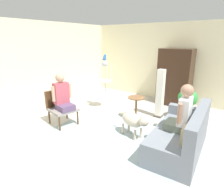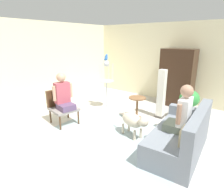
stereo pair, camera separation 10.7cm
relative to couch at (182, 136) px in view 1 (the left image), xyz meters
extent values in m
plane|color=beige|center=(-1.28, -0.27, -0.32)|extent=(7.76, 7.76, 0.00)
cube|color=beige|center=(-1.28, 3.02, 1.00)|extent=(6.90, 0.12, 2.63)
cube|color=beige|center=(-4.49, 0.03, 1.00)|extent=(0.12, 7.06, 2.63)
cube|color=#9EB2B7|center=(-1.30, -0.24, -0.31)|extent=(3.04, 2.10, 0.01)
cube|color=slate|center=(-0.06, -0.03, -0.09)|extent=(0.96, 1.80, 0.45)
cube|color=slate|center=(0.27, -0.01, 0.36)|extent=(0.30, 1.75, 0.45)
cube|color=slate|center=(-0.11, 0.75, 0.24)|extent=(0.85, 0.24, 0.22)
cube|color=#C6B284|center=(0.17, -0.45, 0.27)|extent=(0.12, 0.33, 0.28)
cylinder|color=#4C331E|center=(-2.47, -0.36, -0.13)|extent=(0.04, 0.04, 0.36)
cylinder|color=#4C331E|center=(-2.57, -0.86, -0.13)|extent=(0.04, 0.04, 0.36)
cylinder|color=#4C331E|center=(-3.01, -0.26, -0.13)|extent=(0.04, 0.04, 0.36)
cylinder|color=#4C331E|center=(-3.10, -0.75, -0.13)|extent=(0.04, 0.04, 0.36)
cube|color=gray|center=(-2.79, -0.56, 0.08)|extent=(0.75, 0.71, 0.06)
cube|color=#4C331E|center=(-3.07, -0.50, 0.32)|extent=(0.19, 0.61, 0.43)
cube|color=slate|center=(-0.13, -0.04, 0.20)|extent=(0.38, 0.42, 0.14)
cube|color=white|center=(0.01, -0.02, 0.52)|extent=(0.21, 0.41, 0.51)
sphere|color=#A57A60|center=(0.01, -0.02, 0.91)|extent=(0.23, 0.23, 0.23)
cylinder|color=#A57A60|center=(-0.01, -0.27, 0.55)|extent=(0.08, 0.08, 0.35)
cylinder|color=#A57A60|center=(-0.04, 0.21, 0.55)|extent=(0.08, 0.08, 0.35)
cube|color=#594365|center=(-2.65, -0.58, 0.18)|extent=(0.45, 0.43, 0.14)
cube|color=#B24C59|center=(-2.81, -0.55, 0.51)|extent=(0.25, 0.39, 0.51)
sphere|color=tan|center=(-2.81, -0.55, 0.89)|extent=(0.22, 0.22, 0.22)
cylinder|color=tan|center=(-2.73, -0.34, 0.53)|extent=(0.08, 0.08, 0.36)
cylinder|color=tan|center=(-2.81, -0.78, 0.53)|extent=(0.08, 0.08, 0.36)
cylinder|color=brown|center=(-1.47, 0.84, 0.28)|extent=(0.46, 0.46, 0.02)
cylinder|color=brown|center=(-1.47, 0.84, -0.02)|extent=(0.06, 0.06, 0.58)
cylinder|color=brown|center=(-1.47, 0.84, -0.30)|extent=(0.29, 0.29, 0.03)
ellipsoid|color=beige|center=(-1.08, -0.04, 0.07)|extent=(0.64, 0.46, 0.30)
sphere|color=beige|center=(-0.74, -0.14, 0.16)|extent=(0.21, 0.21, 0.21)
cone|color=beige|center=(-0.72, -0.09, 0.27)|extent=(0.06, 0.06, 0.06)
cone|color=beige|center=(-0.76, -0.20, 0.27)|extent=(0.06, 0.06, 0.06)
cylinder|color=beige|center=(-1.43, 0.07, 0.11)|extent=(0.18, 0.09, 0.10)
cylinder|color=beige|center=(-0.86, -0.01, -0.20)|extent=(0.06, 0.06, 0.23)
cylinder|color=beige|center=(-0.91, -0.19, -0.20)|extent=(0.06, 0.06, 0.23)
cylinder|color=beige|center=(-1.24, 0.10, -0.20)|extent=(0.06, 0.06, 0.23)
cylinder|color=beige|center=(-1.29, -0.07, -0.20)|extent=(0.06, 0.06, 0.23)
cylinder|color=silver|center=(-2.64, 0.97, -0.30)|extent=(0.36, 0.36, 0.03)
cylinder|color=silver|center=(-2.64, 0.97, 0.12)|extent=(0.04, 0.04, 0.87)
cylinder|color=silver|center=(-2.64, 0.97, 0.56)|extent=(0.44, 0.44, 0.02)
cylinder|color=silver|center=(-2.43, 0.97, 0.83)|extent=(0.01, 0.01, 0.51)
cylinder|color=silver|center=(-2.47, 1.09, 0.83)|extent=(0.01, 0.01, 0.51)
cylinder|color=silver|center=(-2.57, 1.17, 0.83)|extent=(0.01, 0.01, 0.51)
cylinder|color=silver|center=(-2.70, 1.17, 0.83)|extent=(0.01, 0.01, 0.51)
cylinder|color=silver|center=(-2.81, 1.09, 0.83)|extent=(0.01, 0.01, 0.51)
cylinder|color=silver|center=(-2.85, 0.97, 0.83)|extent=(0.01, 0.01, 0.51)
cylinder|color=silver|center=(-2.81, 0.85, 0.83)|extent=(0.01, 0.01, 0.51)
cylinder|color=silver|center=(-2.70, 0.77, 0.83)|extent=(0.01, 0.01, 0.51)
cylinder|color=silver|center=(-2.57, 0.77, 0.83)|extent=(0.01, 0.01, 0.51)
cylinder|color=silver|center=(-2.47, 0.85, 0.83)|extent=(0.01, 0.01, 0.51)
sphere|color=silver|center=(-2.64, 0.97, 1.08)|extent=(0.18, 0.18, 0.18)
ellipsoid|color=blue|center=(-2.64, 0.97, 1.25)|extent=(0.09, 0.10, 0.16)
sphere|color=blue|center=(-2.62, 0.97, 1.32)|extent=(0.07, 0.07, 0.07)
cone|color=#D8BF4C|center=(-2.59, 0.97, 1.32)|extent=(0.03, 0.02, 0.02)
ellipsoid|color=blue|center=(-2.68, 0.97, 1.19)|extent=(0.12, 0.03, 0.04)
cylinder|color=beige|center=(-0.35, 1.58, -0.21)|extent=(0.30, 0.30, 0.21)
cylinder|color=brown|center=(-0.35, 1.58, 0.00)|extent=(0.03, 0.03, 0.20)
ellipsoid|color=#308C3D|center=(-0.35, 1.58, 0.30)|extent=(0.50, 0.50, 0.45)
cube|color=#4C4742|center=(-1.02, 1.32, -0.29)|extent=(0.20, 0.20, 0.06)
cube|color=white|center=(-1.02, 1.32, 0.38)|extent=(0.18, 0.18, 1.28)
cube|color=#382316|center=(-1.08, 2.61, 0.59)|extent=(1.02, 0.56, 1.81)
camera|label=1|loc=(0.86, -3.41, 1.80)|focal=30.37mm
camera|label=2|loc=(0.94, -3.34, 1.80)|focal=30.37mm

